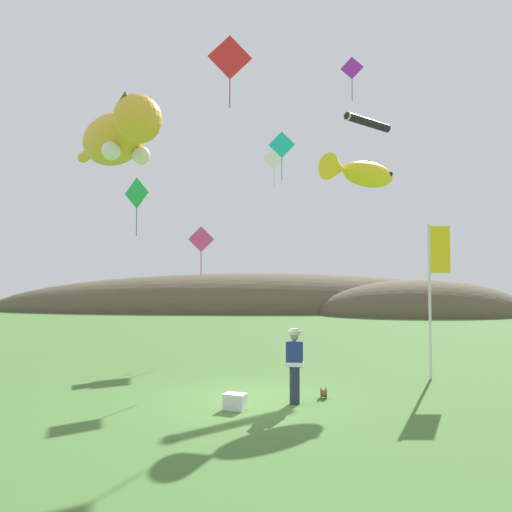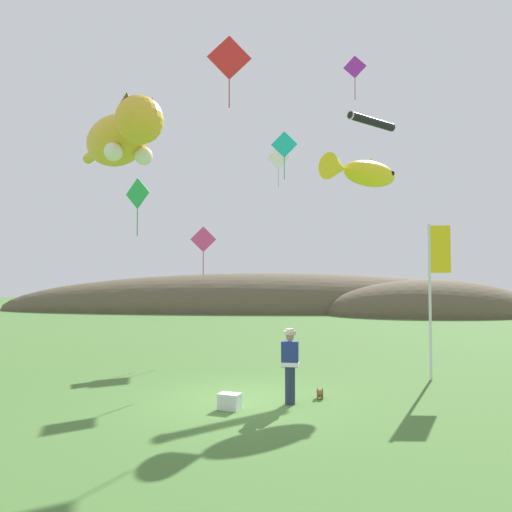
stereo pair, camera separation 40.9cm
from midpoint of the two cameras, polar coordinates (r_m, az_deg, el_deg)
The scene contains 15 objects.
ground_plane at distance 12.66m, azimuth -1.26°, elevation -16.14°, with size 120.00×120.00×0.00m, color #477033.
distant_hill_ridge at distance 44.28m, azimuth 3.52°, elevation -6.30°, with size 49.27×15.14×6.70m.
festival_attendant at distance 12.11m, azimuth 3.44°, elevation -12.15°, with size 0.45×0.31×1.77m.
kite_spool at distance 12.88m, azimuth 6.80°, elevation -15.27°, with size 0.14×0.27×0.27m.
picnic_cooler at distance 11.79m, azimuth -3.46°, elevation -16.27°, with size 0.57×0.47×0.36m.
festival_banner_pole at distance 15.65m, azimuth 19.02°, elevation -2.30°, with size 0.66×0.08×4.57m.
kite_giant_cat at distance 20.77m, azimuth -16.03°, elevation 12.93°, with size 5.02×6.38×2.29m.
kite_fish_windsock at distance 17.78m, azimuth 11.34°, elevation 9.30°, with size 3.13×2.84×1.02m.
kite_tube_streamer at distance 24.03m, azimuth 12.12°, elevation 14.71°, with size 2.53×2.26×0.44m.
kite_diamond_red at distance 16.97m, azimuth -3.74°, elevation 21.67°, with size 1.41×0.23×2.32m.
kite_diamond_white at distance 25.98m, azimuth 1.62°, elevation 11.14°, with size 1.20×0.45×2.17m.
kite_diamond_teal at distance 20.99m, azimuth 2.39°, elevation 12.54°, with size 1.10×0.09×2.00m.
kite_diamond_violet at distance 22.40m, azimuth 10.36°, elevation 20.32°, with size 0.93×0.23×1.85m.
kite_diamond_pink at distance 19.55m, azimuth -6.89°, elevation 1.85°, with size 1.01×0.09×1.91m.
kite_diamond_green at distance 17.10m, azimuth -14.14°, elevation 6.93°, with size 0.93×0.51×1.95m.
Camera 1 is at (0.26, -12.30, 3.00)m, focal length 35.00 mm.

